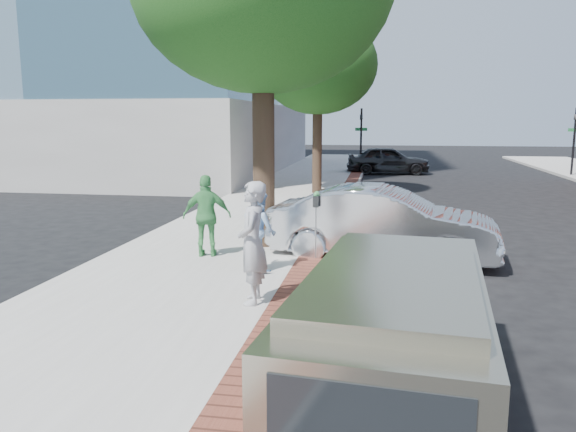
% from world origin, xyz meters
% --- Properties ---
extents(ground, '(120.00, 120.00, 0.00)m').
position_xyz_m(ground, '(0.00, 0.00, 0.00)').
color(ground, black).
rests_on(ground, ground).
extents(sidewalk, '(5.00, 60.00, 0.15)m').
position_xyz_m(sidewalk, '(-1.50, 8.00, 0.07)').
color(sidewalk, '#9E9991').
rests_on(sidewalk, ground).
extents(brick_strip, '(0.60, 60.00, 0.01)m').
position_xyz_m(brick_strip, '(0.70, 8.00, 0.15)').
color(brick_strip, brown).
rests_on(brick_strip, sidewalk).
extents(curb, '(0.10, 60.00, 0.15)m').
position_xyz_m(curb, '(1.05, 8.00, 0.07)').
color(curb, gray).
rests_on(curb, ground).
extents(office_base, '(18.20, 22.20, 4.00)m').
position_xyz_m(office_base, '(-13.00, 22.00, 2.00)').
color(office_base, gray).
rests_on(office_base, ground).
extents(signal_near, '(0.70, 0.15, 3.80)m').
position_xyz_m(signal_near, '(0.90, 22.00, 2.25)').
color(signal_near, black).
rests_on(signal_near, ground).
extents(signal_far, '(0.70, 0.15, 3.80)m').
position_xyz_m(signal_far, '(12.50, 22.00, 2.25)').
color(signal_far, black).
rests_on(signal_far, ground).
extents(tree_far, '(4.80, 4.80, 7.14)m').
position_xyz_m(tree_far, '(-0.50, 12.00, 5.30)').
color(tree_far, black).
rests_on(tree_far, sidewalk).
extents(parking_meter, '(0.12, 0.32, 1.47)m').
position_xyz_m(parking_meter, '(0.80, 0.81, 1.21)').
color(parking_meter, gray).
rests_on(parking_meter, sidewalk).
extents(person_gray, '(0.59, 0.80, 2.03)m').
position_xyz_m(person_gray, '(0.12, -2.40, 1.17)').
color(person_gray, '#99999D').
rests_on(person_gray, sidewalk).
extents(person_officer, '(0.97, 1.01, 1.64)m').
position_xyz_m(person_officer, '(-0.22, -0.38, 0.97)').
color(person_officer, '#91B8E0').
rests_on(person_officer, sidewalk).
extents(person_green, '(1.13, 0.64, 1.82)m').
position_xyz_m(person_green, '(-1.62, 0.60, 1.06)').
color(person_green, '#469A53').
rests_on(person_green, sidewalk).
extents(sedan_silver, '(5.27, 2.40, 1.68)m').
position_xyz_m(sedan_silver, '(2.25, 1.47, 0.84)').
color(sedan_silver, silver).
rests_on(sedan_silver, ground).
extents(bg_car, '(4.94, 2.31, 1.64)m').
position_xyz_m(bg_car, '(2.48, 22.31, 0.82)').
color(bg_car, black).
rests_on(bg_car, ground).
extents(van, '(2.20, 4.73, 1.69)m').
position_xyz_m(van, '(2.38, -5.30, 0.93)').
color(van, gray).
rests_on(van, ground).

